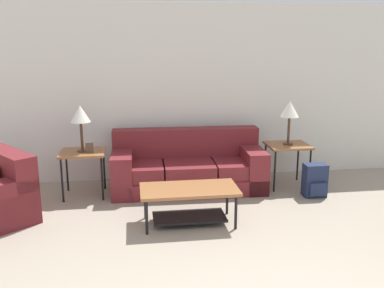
{
  "coord_description": "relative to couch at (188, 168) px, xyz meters",
  "views": [
    {
      "loc": [
        -0.89,
        -1.96,
        2.05
      ],
      "look_at": [
        -0.17,
        3.16,
        0.8
      ],
      "focal_mm": 40.0,
      "sensor_mm": 36.0,
      "label": 1
    }
  ],
  "objects": [
    {
      "name": "wall_back",
      "position": [
        0.14,
        0.57,
        1.0
      ],
      "size": [
        9.04,
        0.06,
        2.6
      ],
      "color": "silver",
      "rests_on": "ground_plane"
    },
    {
      "name": "couch",
      "position": [
        0.0,
        0.0,
        0.0
      ],
      "size": [
        2.13,
        0.92,
        0.82
      ],
      "color": "maroon",
      "rests_on": "ground_plane"
    },
    {
      "name": "coffee_table",
      "position": [
        -0.14,
        -1.21,
        0.02
      ],
      "size": [
        1.11,
        0.56,
        0.43
      ],
      "color": "#935B33",
      "rests_on": "ground_plane"
    },
    {
      "name": "side_table_left",
      "position": [
        -1.43,
        -0.09,
        0.26
      ],
      "size": [
        0.59,
        0.52,
        0.62
      ],
      "color": "#935B33",
      "rests_on": "ground_plane"
    },
    {
      "name": "side_table_right",
      "position": [
        1.43,
        -0.09,
        0.26
      ],
      "size": [
        0.59,
        0.52,
        0.62
      ],
      "color": "#935B33",
      "rests_on": "ground_plane"
    },
    {
      "name": "table_lamp_left",
      "position": [
        -1.43,
        -0.09,
        0.81
      ],
      "size": [
        0.26,
        0.26,
        0.62
      ],
      "color": "#472D1E",
      "rests_on": "side_table_left"
    },
    {
      "name": "table_lamp_right",
      "position": [
        1.43,
        -0.09,
        0.81
      ],
      "size": [
        0.26,
        0.26,
        0.62
      ],
      "color": "#472D1E",
      "rests_on": "side_table_right"
    },
    {
      "name": "backpack",
      "position": [
        1.65,
        -0.56,
        -0.08
      ],
      "size": [
        0.3,
        0.27,
        0.45
      ],
      "color": "#1E2847",
      "rests_on": "ground_plane"
    },
    {
      "name": "picture_frame",
      "position": [
        -1.33,
        -0.17,
        0.39
      ],
      "size": [
        0.1,
        0.04,
        0.13
      ],
      "color": "#4C3828",
      "rests_on": "side_table_left"
    }
  ]
}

